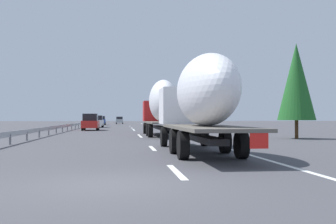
{
  "coord_description": "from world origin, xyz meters",
  "views": [
    {
      "loc": [
        -9.36,
        -0.24,
        1.54
      ],
      "look_at": [
        20.64,
        -3.73,
        1.95
      ],
      "focal_mm": 43.22,
      "sensor_mm": 36.0,
      "label": 1
    }
  ],
  "objects_px": {
    "truck_lead": "(161,105)",
    "car_white_van": "(97,121)",
    "road_sign": "(174,112)",
    "car_red_compact": "(91,122)",
    "truck_trailing": "(200,99)",
    "car_silver_hatch": "(119,120)",
    "car_blue_sedan": "(101,120)"
  },
  "relations": [
    {
      "from": "truck_trailing",
      "to": "car_silver_hatch",
      "type": "height_order",
      "value": "truck_trailing"
    },
    {
      "from": "truck_trailing",
      "to": "car_blue_sedan",
      "type": "relative_size",
      "value": 2.92
    },
    {
      "from": "truck_lead",
      "to": "car_silver_hatch",
      "type": "xyz_separation_m",
      "value": [
        65.82,
        3.76,
        -1.66
      ]
    },
    {
      "from": "truck_lead",
      "to": "car_silver_hatch",
      "type": "height_order",
      "value": "truck_lead"
    },
    {
      "from": "truck_trailing",
      "to": "car_silver_hatch",
      "type": "xyz_separation_m",
      "value": [
        82.46,
        3.76,
        -1.42
      ]
    },
    {
      "from": "car_red_compact",
      "to": "truck_trailing",
      "type": "bearing_deg",
      "value": -167.76
    },
    {
      "from": "car_silver_hatch",
      "to": "car_red_compact",
      "type": "bearing_deg",
      "value": 176.29
    },
    {
      "from": "truck_lead",
      "to": "car_red_compact",
      "type": "xyz_separation_m",
      "value": [
        15.68,
        7.01,
        -1.57
      ]
    },
    {
      "from": "car_silver_hatch",
      "to": "car_blue_sedan",
      "type": "bearing_deg",
      "value": 165.1
    },
    {
      "from": "truck_lead",
      "to": "car_white_van",
      "type": "height_order",
      "value": "truck_lead"
    },
    {
      "from": "truck_trailing",
      "to": "road_sign",
      "type": "bearing_deg",
      "value": -5.49
    },
    {
      "from": "car_white_van",
      "to": "truck_lead",
      "type": "bearing_deg",
      "value": -166.88
    },
    {
      "from": "truck_lead",
      "to": "car_red_compact",
      "type": "height_order",
      "value": "truck_lead"
    },
    {
      "from": "car_blue_sedan",
      "to": "car_red_compact",
      "type": "distance_m",
      "value": 36.13
    },
    {
      "from": "truck_lead",
      "to": "car_red_compact",
      "type": "relative_size",
      "value": 2.78
    },
    {
      "from": "car_white_van",
      "to": "road_sign",
      "type": "xyz_separation_m",
      "value": [
        -14.7,
        -10.17,
        1.23
      ]
    },
    {
      "from": "car_white_van",
      "to": "car_blue_sedan",
      "type": "xyz_separation_m",
      "value": [
        21.48,
        0.42,
        -0.01
      ]
    },
    {
      "from": "truck_trailing",
      "to": "car_white_van",
      "type": "bearing_deg",
      "value": 8.56
    },
    {
      "from": "car_red_compact",
      "to": "truck_lead",
      "type": "bearing_deg",
      "value": -155.9
    },
    {
      "from": "truck_lead",
      "to": "truck_trailing",
      "type": "xyz_separation_m",
      "value": [
        -16.65,
        -0.0,
        -0.24
      ]
    },
    {
      "from": "truck_trailing",
      "to": "car_red_compact",
      "type": "bearing_deg",
      "value": 12.24
    },
    {
      "from": "car_blue_sedan",
      "to": "road_sign",
      "type": "relative_size",
      "value": 1.34
    },
    {
      "from": "road_sign",
      "to": "car_white_van",
      "type": "bearing_deg",
      "value": 34.69
    },
    {
      "from": "car_silver_hatch",
      "to": "road_sign",
      "type": "xyz_separation_m",
      "value": [
        -50.19,
        -6.86,
        1.26
      ]
    },
    {
      "from": "car_red_compact",
      "to": "road_sign",
      "type": "xyz_separation_m",
      "value": [
        -0.05,
        -10.11,
        1.17
      ]
    },
    {
      "from": "car_white_van",
      "to": "car_silver_hatch",
      "type": "distance_m",
      "value": 35.64
    },
    {
      "from": "road_sign",
      "to": "truck_lead",
      "type": "bearing_deg",
      "value": 168.78
    },
    {
      "from": "car_silver_hatch",
      "to": "road_sign",
      "type": "height_order",
      "value": "road_sign"
    },
    {
      "from": "truck_lead",
      "to": "car_white_van",
      "type": "xyz_separation_m",
      "value": [
        30.33,
        7.07,
        -1.62
      ]
    },
    {
      "from": "car_blue_sedan",
      "to": "car_red_compact",
      "type": "xyz_separation_m",
      "value": [
        -36.12,
        -0.48,
        0.06
      ]
    },
    {
      "from": "car_white_van",
      "to": "car_silver_hatch",
      "type": "relative_size",
      "value": 1.16
    },
    {
      "from": "car_white_van",
      "to": "car_silver_hatch",
      "type": "bearing_deg",
      "value": -5.32
    }
  ]
}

